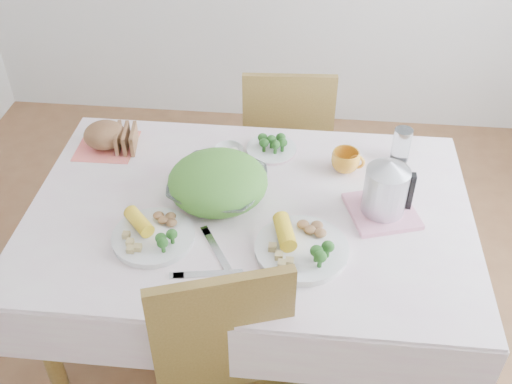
# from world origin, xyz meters

# --- Properties ---
(floor) EXTENTS (3.60, 3.60, 0.00)m
(floor) POSITION_xyz_m (0.00, 0.00, 0.00)
(floor) COLOR brown
(floor) RESTS_ON ground
(dining_table) EXTENTS (1.40, 0.90, 0.75)m
(dining_table) POSITION_xyz_m (0.00, 0.00, 0.38)
(dining_table) COLOR brown
(dining_table) RESTS_ON floor
(tablecloth) EXTENTS (1.50, 1.00, 0.01)m
(tablecloth) POSITION_xyz_m (0.00, 0.00, 0.76)
(tablecloth) COLOR white
(tablecloth) RESTS_ON dining_table
(chair_far) EXTENTS (0.44, 0.44, 0.91)m
(chair_far) POSITION_xyz_m (0.08, 0.85, 0.47)
(chair_far) COLOR brown
(chair_far) RESTS_ON floor
(salad_bowl) EXTENTS (0.38, 0.38, 0.08)m
(salad_bowl) POSITION_xyz_m (-0.11, 0.05, 0.80)
(salad_bowl) COLOR white
(salad_bowl) RESTS_ON tablecloth
(dinner_plate_left) EXTENTS (0.35, 0.35, 0.02)m
(dinner_plate_left) POSITION_xyz_m (-0.29, -0.18, 0.77)
(dinner_plate_left) COLOR white
(dinner_plate_left) RESTS_ON tablecloth
(dinner_plate_right) EXTENTS (0.32, 0.32, 0.02)m
(dinner_plate_right) POSITION_xyz_m (0.18, -0.19, 0.77)
(dinner_plate_right) COLOR white
(dinner_plate_right) RESTS_ON tablecloth
(broccoli_plate) EXTENTS (0.25, 0.25, 0.02)m
(broccoli_plate) POSITION_xyz_m (0.05, 0.34, 0.77)
(broccoli_plate) COLOR beige
(broccoli_plate) RESTS_ON tablecloth
(napkin) EXTENTS (0.22, 0.22, 0.00)m
(napkin) POSITION_xyz_m (-0.59, 0.31, 0.76)
(napkin) COLOR #FB7064
(napkin) RESTS_ON tablecloth
(bread_loaf) EXTENTS (0.20, 0.19, 0.10)m
(bread_loaf) POSITION_xyz_m (-0.59, 0.31, 0.82)
(bread_loaf) COLOR brown
(bread_loaf) RESTS_ON napkin
(fruit_bowl) EXTENTS (0.14, 0.14, 0.03)m
(fruit_bowl) POSITION_xyz_m (-0.11, 0.30, 0.78)
(fruit_bowl) COLOR white
(fruit_bowl) RESTS_ON tablecloth
(yellow_mug) EXTENTS (0.12, 0.12, 0.08)m
(yellow_mug) POSITION_xyz_m (0.32, 0.25, 0.80)
(yellow_mug) COLOR orange
(yellow_mug) RESTS_ON tablecloth
(glass_tumbler) EXTENTS (0.09, 0.09, 0.13)m
(glass_tumbler) POSITION_xyz_m (0.53, 0.34, 0.83)
(glass_tumbler) COLOR white
(glass_tumbler) RESTS_ON tablecloth
(pink_tray) EXTENTS (0.27, 0.27, 0.02)m
(pink_tray) POSITION_xyz_m (0.45, 0.02, 0.77)
(pink_tray) COLOR pink
(pink_tray) RESTS_ON tablecloth
(electric_kettle) EXTENTS (0.15, 0.15, 0.20)m
(electric_kettle) POSITION_xyz_m (0.45, 0.02, 0.88)
(electric_kettle) COLOR #B2B5BA
(electric_kettle) RESTS_ON pink_tray
(fork_left) EXTENTS (0.12, 0.18, 0.00)m
(fork_left) POSITION_xyz_m (-0.08, -0.20, 0.76)
(fork_left) COLOR silver
(fork_left) RESTS_ON tablecloth
(knife) EXTENTS (0.21, 0.06, 0.00)m
(knife) POSITION_xyz_m (-0.09, -0.31, 0.76)
(knife) COLOR silver
(knife) RESTS_ON tablecloth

